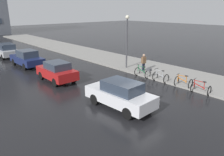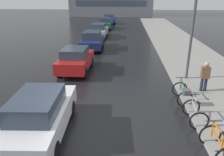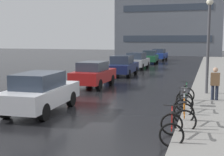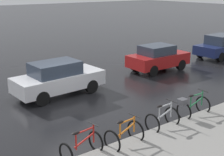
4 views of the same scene
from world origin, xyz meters
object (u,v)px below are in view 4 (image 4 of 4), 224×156
(bicycle_third, at_px, (162,119))
(car_red, at_px, (158,58))
(bicycle_second, at_px, (124,135))
(car_white, at_px, (58,78))
(bicycle_farthest, at_px, (191,106))
(bicycle_nearest, at_px, (82,146))
(car_navy, at_px, (222,46))

(bicycle_third, xyz_separation_m, car_red, (-5.78, 5.52, 0.38))
(bicycle_second, bearing_deg, car_red, 128.86)
(car_white, bearing_deg, bicycle_second, -6.50)
(bicycle_second, bearing_deg, car_white, 173.50)
(bicycle_farthest, distance_m, car_white, 6.09)
(bicycle_third, height_order, bicycle_farthest, bicycle_farthest)
(bicycle_farthest, bearing_deg, bicycle_nearest, -90.09)
(bicycle_nearest, height_order, bicycle_third, bicycle_third)
(bicycle_nearest, bearing_deg, car_red, 123.01)
(car_navy, bearing_deg, bicycle_third, -64.03)
(car_white, relative_size, car_navy, 0.98)
(car_red, height_order, car_navy, car_navy)
(car_red, bearing_deg, car_white, -87.30)
(bicycle_second, distance_m, car_navy, 14.73)
(bicycle_farthest, bearing_deg, car_red, 145.60)
(bicycle_second, xyz_separation_m, car_red, (-5.94, 7.37, 0.38))
(bicycle_farthest, bearing_deg, bicycle_second, -86.26)
(bicycle_third, relative_size, car_navy, 0.25)
(bicycle_second, relative_size, car_white, 0.28)
(car_white, xyz_separation_m, car_red, (-0.32, 6.73, -0.02))
(bicycle_nearest, distance_m, car_white, 5.78)
(bicycle_nearest, distance_m, car_navy, 15.96)
(bicycle_farthest, xyz_separation_m, car_red, (-5.71, 3.91, 0.30))
(bicycle_nearest, relative_size, car_red, 0.33)
(bicycle_nearest, relative_size, bicycle_third, 1.13)
(car_navy, bearing_deg, bicycle_second, -66.63)
(car_white, bearing_deg, bicycle_nearest, -20.87)
(car_white, distance_m, car_navy, 12.88)
(bicycle_third, relative_size, bicycle_farthest, 0.75)
(bicycle_second, distance_m, car_red, 9.47)
(bicycle_nearest, relative_size, car_navy, 0.28)
(car_navy, bearing_deg, bicycle_nearest, -69.41)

